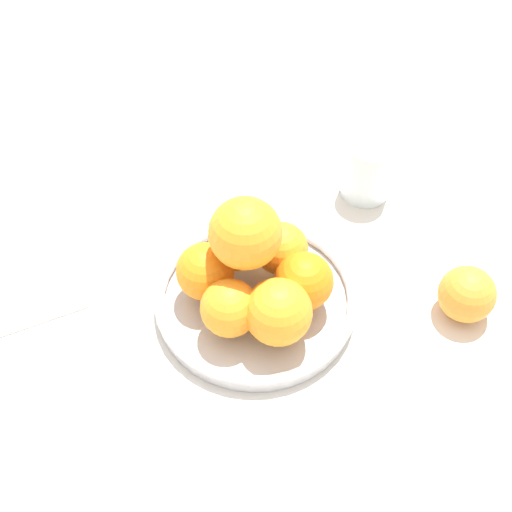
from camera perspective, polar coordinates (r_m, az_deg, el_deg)
name	(u,v)px	position (r m, az deg, el deg)	size (l,w,h in m)	color
ground_plane	(256,306)	(0.87, 0.00, -4.04)	(4.00, 4.00, 0.00)	silver
fruit_bowl	(256,300)	(0.86, 0.00, -3.52)	(0.24, 0.24, 0.03)	silver
orange_pile	(254,269)	(0.81, -0.14, -1.03)	(0.18, 0.18, 0.14)	orange
stray_orange	(467,294)	(0.88, 16.52, -2.94)	(0.07, 0.07, 0.07)	orange
drinking_glass	(368,169)	(0.98, 8.94, 6.91)	(0.07, 0.07, 0.09)	silver
napkin_folded	(30,285)	(0.93, -17.64, -2.24)	(0.12, 0.12, 0.01)	white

